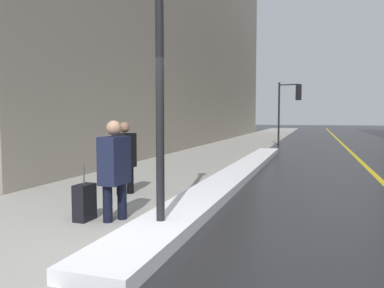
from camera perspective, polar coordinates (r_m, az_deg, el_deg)
ground_plane at (r=5.09m, az=-10.12°, el=-15.10°), size 160.00×160.00×0.00m
sidewalk_slab at (r=19.77m, az=5.51°, el=-0.76°), size 4.00×80.00×0.01m
road_centre_stripe at (r=19.38m, az=23.10°, el=-1.18°), size 0.16×80.00×0.00m
snow_bank_curb at (r=10.87m, az=7.16°, el=-4.28°), size 0.87×15.23×0.19m
building_facade_left at (r=26.75m, az=-2.93°, el=18.11°), size 6.00×36.00×16.31m
traffic_light_near at (r=22.40m, az=14.86°, el=6.51°), size 1.31×0.33×3.70m
pedestrian_with_shoulder_bag at (r=6.10m, az=-11.68°, el=-3.28°), size 0.33×0.74×1.62m
pedestrian_nearside at (r=8.14m, az=-10.20°, el=-1.59°), size 0.32×0.52×1.57m
rolling_suitcase at (r=6.31m, az=-16.06°, el=-8.58°), size 0.23×0.37×0.95m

